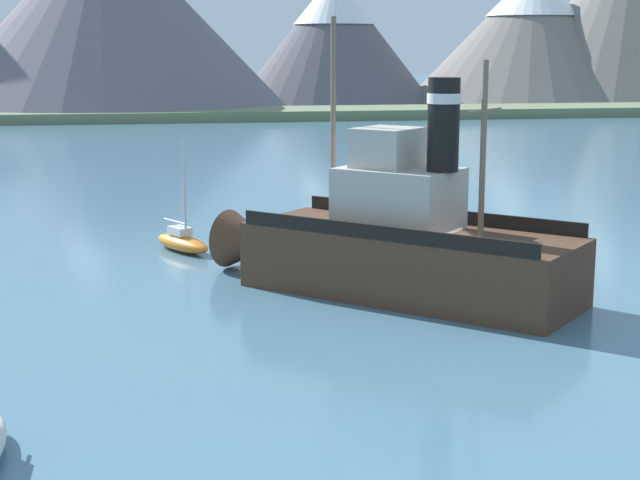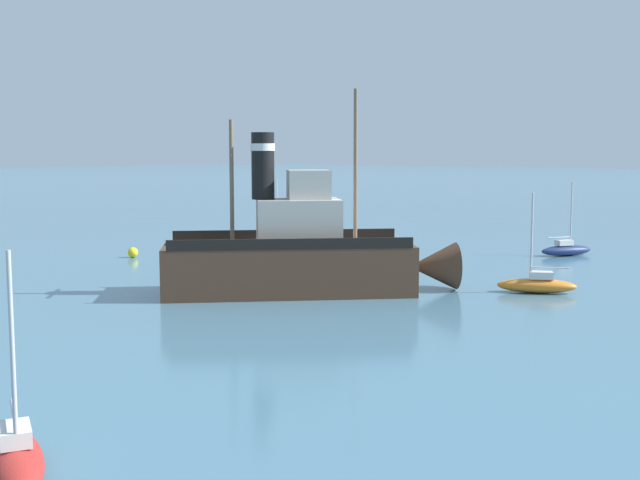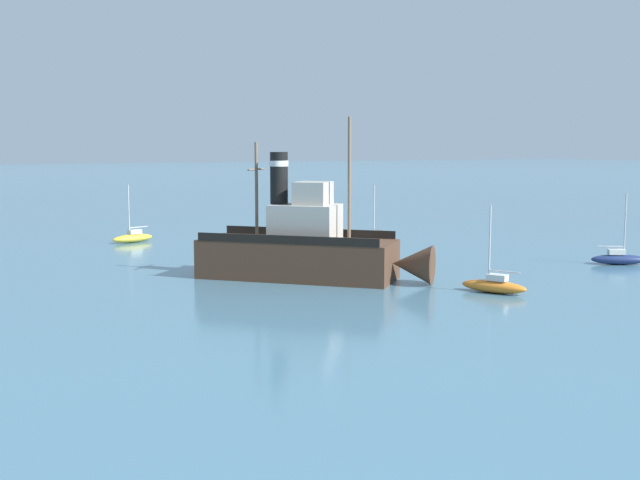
# 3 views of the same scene
# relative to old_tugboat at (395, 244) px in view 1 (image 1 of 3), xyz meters

# --- Properties ---
(ground_plane) EXTENTS (600.00, 600.00, 0.00)m
(ground_plane) POSITION_rel_old_tugboat_xyz_m (1.06, -1.71, -1.83)
(ground_plane) COLOR #477289
(mountain_ridge) EXTENTS (175.66, 58.71, 32.64)m
(mountain_ridge) POSITION_rel_old_tugboat_xyz_m (5.15, 115.99, 11.94)
(mountain_ridge) COLOR #56545B
(mountain_ridge) RESTS_ON ground
(shoreline_strip) EXTENTS (240.00, 12.00, 1.20)m
(shoreline_strip) POSITION_rel_old_tugboat_xyz_m (1.06, 89.94, -1.23)
(shoreline_strip) COLOR #6B7A56
(shoreline_strip) RESTS_ON ground
(old_tugboat) EXTENTS (12.72, 12.41, 9.90)m
(old_tugboat) POSITION_rel_old_tugboat_xyz_m (0.00, 0.00, 0.00)
(old_tugboat) COLOR #4C3323
(old_tugboat) RESTS_ON ground
(sailboat_orange) EXTENTS (2.81, 3.85, 4.90)m
(sailboat_orange) POSITION_rel_old_tugboat_xyz_m (-7.33, 8.95, -1.40)
(sailboat_orange) COLOR orange
(sailboat_orange) RESTS_ON ground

